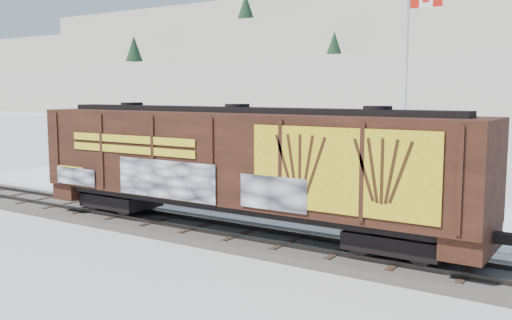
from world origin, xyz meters
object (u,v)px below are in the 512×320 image
Objects in this scene: car_silver at (235,179)px; car_white at (300,193)px; flagpole at (407,116)px; car_dark at (317,192)px; hopper_railcar at (237,162)px.

car_white is at bearing -85.55° from car_silver.
flagpole is 8.39m from car_dark.
car_white is at bearing -105.58° from flagpole.
hopper_railcar is 4.33× the size of car_white.
hopper_railcar is 3.90× the size of car_dark.
car_white is (-2.27, -8.13, -3.40)m from flagpole.
car_white is 0.87m from car_dark.
car_silver is 4.80m from car_white.
car_white is (4.65, -1.21, -0.10)m from car_silver.
car_silver reaches higher than car_white.
car_silver is 1.11× the size of car_white.
car_silver is at bearing -134.94° from flagpole.
hopper_railcar reaches higher than car_dark.
flagpole is 10.33m from car_silver.
flagpole is (1.32, 14.58, 1.19)m from hopper_railcar.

